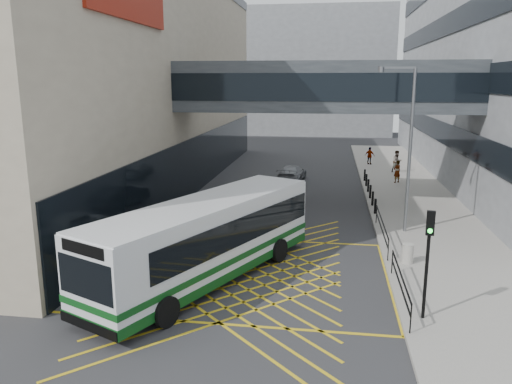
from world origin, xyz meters
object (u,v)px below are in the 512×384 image
at_px(pedestrian_a, 397,172).
at_px(car_silver, 292,173).
at_px(car_dark, 236,199).
at_px(street_lamp, 407,140).
at_px(litter_bin, 408,253).
at_px(pedestrian_b, 397,162).
at_px(pedestrian_c, 370,156).
at_px(car_white, 199,231).
at_px(traffic_light, 428,249).
at_px(bus, 209,238).

bearing_deg(pedestrian_a, car_silver, -34.92).
xyz_separation_m(car_dark, street_lamp, (9.46, -3.42, 4.21)).
bearing_deg(litter_bin, car_dark, 138.09).
xyz_separation_m(pedestrian_b, pedestrian_c, (-2.01, 3.86, -0.12)).
height_order(litter_bin, pedestrian_b, pedestrian_b).
distance_m(car_white, traffic_light, 11.59).
height_order(car_silver, litter_bin, car_silver).
bearing_deg(car_silver, litter_bin, 116.13).
bearing_deg(pedestrian_b, pedestrian_a, -119.55).
xyz_separation_m(bus, street_lamp, (8.50, 7.42, 3.18)).
height_order(car_white, pedestrian_c, pedestrian_c).
xyz_separation_m(car_silver, traffic_light, (6.19, -23.22, 1.91)).
bearing_deg(pedestrian_c, car_silver, 78.36).
height_order(car_white, pedestrian_b, pedestrian_b).
relative_size(bus, pedestrian_c, 7.27).
bearing_deg(litter_bin, street_lamp, 85.79).
relative_size(car_dark, pedestrian_c, 2.89).
distance_m(bus, car_silver, 20.68).
height_order(car_dark, pedestrian_c, pedestrian_c).
bearing_deg(car_dark, traffic_light, 109.88).
xyz_separation_m(car_white, traffic_light, (9.37, -6.58, 1.81)).
height_order(car_white, traffic_light, traffic_light).
bearing_deg(pedestrian_c, street_lamp, 117.58).
relative_size(pedestrian_a, pedestrian_b, 0.92).
distance_m(bus, car_dark, 10.93).
relative_size(car_silver, pedestrian_a, 2.58).
height_order(litter_bin, pedestrian_c, pedestrian_c).
relative_size(traffic_light, pedestrian_b, 2.01).
bearing_deg(bus, street_lamp, 66.00).
relative_size(bus, street_lamp, 1.40).
bearing_deg(car_silver, pedestrian_c, -122.51).
relative_size(bus, car_silver, 2.67).
relative_size(bus, pedestrian_a, 6.89).
height_order(street_lamp, pedestrian_c, street_lamp).
height_order(litter_bin, pedestrian_a, pedestrian_a).
xyz_separation_m(pedestrian_a, pedestrian_b, (0.54, 4.51, 0.08)).
bearing_deg(litter_bin, pedestrian_a, 84.56).
bearing_deg(car_white, pedestrian_a, -130.23).
relative_size(car_silver, litter_bin, 5.17).
bearing_deg(traffic_light, car_dark, 131.62).
distance_m(car_white, car_silver, 16.95).
bearing_deg(pedestrian_b, car_dark, -151.47).
xyz_separation_m(car_white, car_silver, (3.18, 16.64, -0.09)).
relative_size(car_white, street_lamp, 0.58).
distance_m(bus, car_white, 4.31).
bearing_deg(car_dark, street_lamp, 146.67).
relative_size(car_dark, pedestrian_b, 2.51).
bearing_deg(car_white, pedestrian_b, -125.23).
distance_m(bus, litter_bin, 8.65).
height_order(pedestrian_b, pedestrian_c, pedestrian_b).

